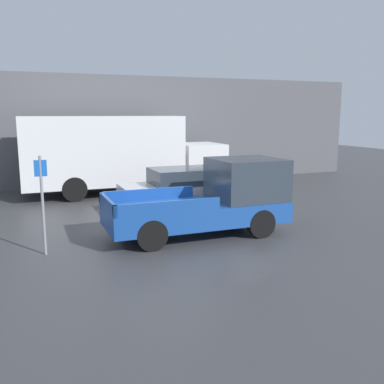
% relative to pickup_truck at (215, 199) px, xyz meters
% --- Properties ---
extents(ground_plane, '(60.00, 60.00, 0.00)m').
position_rel_pickup_truck_xyz_m(ground_plane, '(-1.17, 0.60, -1.02)').
color(ground_plane, '#3D3D3F').
extents(building_wall, '(28.00, 0.15, 5.36)m').
position_rel_pickup_truck_xyz_m(building_wall, '(-1.17, 9.93, 1.66)').
color(building_wall, '#56565B').
rests_on(building_wall, ground).
extents(pickup_truck, '(5.23, 2.09, 2.19)m').
position_rel_pickup_truck_xyz_m(pickup_truck, '(0.00, 0.00, 0.00)').
color(pickup_truck, '#194799').
rests_on(pickup_truck, ground).
extents(car, '(4.27, 1.98, 1.59)m').
position_rel_pickup_truck_xyz_m(car, '(0.06, 2.99, -0.20)').
color(car, silver).
rests_on(car, ground).
extents(delivery_truck, '(8.90, 2.51, 3.40)m').
position_rel_pickup_truck_xyz_m(delivery_truck, '(-1.32, 7.46, 0.81)').
color(delivery_truck, white).
rests_on(delivery_truck, ground).
extents(parking_sign, '(0.30, 0.07, 2.50)m').
position_rel_pickup_truck_xyz_m(parking_sign, '(-4.80, -0.25, 0.39)').
color(parking_sign, gray).
rests_on(parking_sign, ground).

